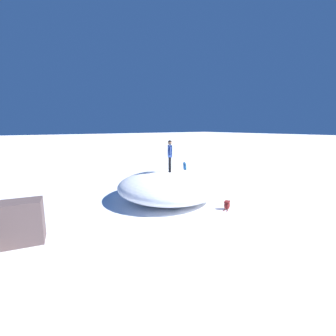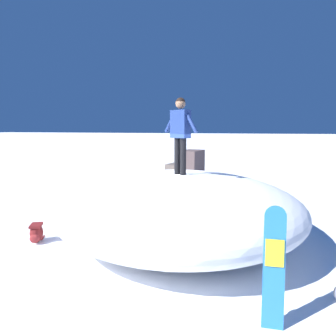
# 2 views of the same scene
# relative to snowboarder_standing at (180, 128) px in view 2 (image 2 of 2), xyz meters

# --- Properties ---
(ground) EXTENTS (240.00, 240.00, 0.00)m
(ground) POSITION_rel_snowboarder_standing_xyz_m (-0.34, -0.52, -2.63)
(ground) COLOR white
(snow_mound) EXTENTS (7.99, 8.06, 1.54)m
(snow_mound) POSITION_rel_snowboarder_standing_xyz_m (-0.04, 0.04, -1.85)
(snow_mound) COLOR white
(snow_mound) RESTS_ON ground
(snowboarder_standing) EXTENTS (0.94, 0.64, 1.79)m
(snowboarder_standing) POSITION_rel_snowboarder_standing_xyz_m (0.00, 0.00, 0.00)
(snowboarder_standing) COLOR black
(snowboarder_standing) RESTS_ON snow_mound
(snowboard_primary_upright) EXTENTS (0.30, 0.25, 1.63)m
(snowboard_primary_upright) POSITION_rel_snowboarder_standing_xyz_m (1.94, -2.77, -1.78)
(snowboard_primary_upright) COLOR #2672BF
(snowboard_primary_upright) RESTS_ON ground
(backpack_far) EXTENTS (0.46, 0.62, 0.44)m
(backpack_far) POSITION_rel_snowboarder_standing_xyz_m (-3.12, -1.25, -2.40)
(backpack_far) COLOR maroon
(backpack_far) RESTS_ON ground
(rock_outcrop) EXTENTS (2.35, 3.37, 1.55)m
(rock_outcrop) POSITION_rel_snowboarder_standing_xyz_m (-1.48, 8.00, -2.05)
(rock_outcrop) COLOR #5A5048
(rock_outcrop) RESTS_ON ground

